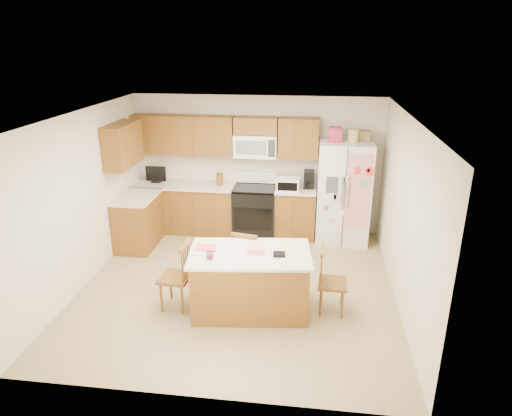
# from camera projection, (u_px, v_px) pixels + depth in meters

# --- Properties ---
(ground) EXTENTS (4.50, 4.50, 0.00)m
(ground) POSITION_uv_depth(u_px,v_px,m) (238.00, 286.00, 6.74)
(ground) COLOR tan
(ground) RESTS_ON ground
(room_shell) EXTENTS (4.60, 4.60, 2.52)m
(room_shell) POSITION_uv_depth(u_px,v_px,m) (237.00, 194.00, 6.24)
(room_shell) COLOR beige
(room_shell) RESTS_ON ground
(cabinetry) EXTENTS (3.36, 1.56, 2.15)m
(cabinetry) POSITION_uv_depth(u_px,v_px,m) (200.00, 187.00, 8.20)
(cabinetry) COLOR brown
(cabinetry) RESTS_ON ground
(stove) EXTENTS (0.76, 0.65, 1.13)m
(stove) POSITION_uv_depth(u_px,v_px,m) (255.00, 210.00, 8.37)
(stove) COLOR black
(stove) RESTS_ON ground
(refrigerator) EXTENTS (0.90, 0.79, 2.04)m
(refrigerator) POSITION_uv_depth(u_px,v_px,m) (343.00, 191.00, 7.97)
(refrigerator) COLOR white
(refrigerator) RESTS_ON ground
(island) EXTENTS (1.65, 1.08, 0.94)m
(island) POSITION_uv_depth(u_px,v_px,m) (250.00, 281.00, 6.01)
(island) COLOR brown
(island) RESTS_ON ground
(windsor_chair_left) EXTENTS (0.42, 0.44, 0.95)m
(windsor_chair_left) POSITION_uv_depth(u_px,v_px,m) (177.00, 277.00, 6.08)
(windsor_chair_left) COLOR brown
(windsor_chair_left) RESTS_ON ground
(windsor_chair_back) EXTENTS (0.46, 0.44, 0.91)m
(windsor_chair_back) POSITION_uv_depth(u_px,v_px,m) (248.00, 261.00, 6.55)
(windsor_chair_back) COLOR brown
(windsor_chair_back) RESTS_ON ground
(windsor_chair_right) EXTENTS (0.39, 0.41, 0.91)m
(windsor_chair_right) POSITION_uv_depth(u_px,v_px,m) (331.00, 282.00, 5.99)
(windsor_chair_right) COLOR brown
(windsor_chair_right) RESTS_ON ground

